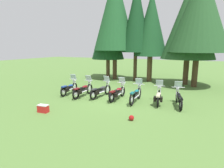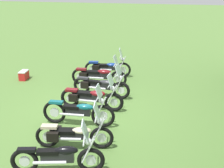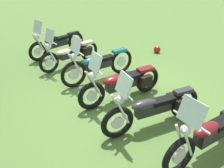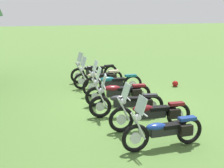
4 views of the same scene
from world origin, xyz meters
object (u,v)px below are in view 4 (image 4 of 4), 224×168
at_px(motorcycle_0, 164,130).
at_px(motorcycle_2, 127,103).
at_px(motorcycle_4, 112,83).
at_px(motorcycle_3, 119,92).
at_px(motorcycle_1, 151,113).
at_px(motorcycle_5, 99,77).
at_px(motorcycle_6, 94,71).
at_px(dropped_helmet, 175,84).

distance_m(motorcycle_0, motorcycle_2, 2.44).
bearing_deg(motorcycle_2, motorcycle_4, -84.68).
bearing_deg(motorcycle_3, motorcycle_4, -89.68).
bearing_deg(motorcycle_4, motorcycle_2, 86.44).
xyz_separation_m(motorcycle_1, motorcycle_5, (5.02, 0.51, -0.03)).
bearing_deg(motorcycle_3, motorcycle_2, 89.67).
xyz_separation_m(motorcycle_1, motorcycle_3, (2.42, 0.32, -0.01)).
xyz_separation_m(motorcycle_1, motorcycle_2, (1.18, 0.37, -0.02)).
height_order(motorcycle_4, motorcycle_5, motorcycle_4).
bearing_deg(motorcycle_2, motorcycle_6, -80.72).
distance_m(motorcycle_0, motorcycle_3, 3.68).
bearing_deg(motorcycle_1, motorcycle_5, -84.83).
bearing_deg(motorcycle_3, dropped_helmet, -144.10).
bearing_deg(motorcycle_5, motorcycle_6, -97.02).
distance_m(motorcycle_2, motorcycle_3, 1.25).
relative_size(motorcycle_0, motorcycle_6, 0.97).
distance_m(motorcycle_4, motorcycle_5, 1.36).
bearing_deg(motorcycle_0, motorcycle_5, -92.42).
relative_size(motorcycle_4, motorcycle_5, 1.09).
bearing_deg(motorcycle_2, motorcycle_5, -80.61).
bearing_deg(motorcycle_0, motorcycle_6, -92.73).
relative_size(motorcycle_1, dropped_helmet, 9.61).
xyz_separation_m(motorcycle_3, motorcycle_5, (2.60, 0.19, -0.02)).
distance_m(motorcycle_0, motorcycle_1, 1.26).
bearing_deg(motorcycle_5, motorcycle_4, 90.97).
height_order(motorcycle_6, dropped_helmet, motorcycle_6).
relative_size(motorcycle_2, motorcycle_6, 1.05).
height_order(motorcycle_3, motorcycle_5, motorcycle_3).
height_order(motorcycle_2, motorcycle_3, motorcycle_2).
xyz_separation_m(motorcycle_0, motorcycle_2, (2.43, 0.26, -0.00)).
height_order(motorcycle_1, motorcycle_4, motorcycle_4).
xyz_separation_m(motorcycle_0, dropped_helmet, (5.66, -2.75, -0.33)).
relative_size(motorcycle_3, motorcycle_6, 1.04).
height_order(motorcycle_3, motorcycle_4, motorcycle_4).
xyz_separation_m(motorcycle_1, dropped_helmet, (4.41, -2.64, -0.35)).
bearing_deg(dropped_helmet, motorcycle_4, 104.05).
distance_m(motorcycle_4, motorcycle_6, 2.50).
xyz_separation_m(motorcycle_0, motorcycle_1, (1.25, -0.11, 0.02)).
bearing_deg(dropped_helmet, motorcycle_0, 154.07).
relative_size(motorcycle_4, motorcycle_6, 1.05).
bearing_deg(motorcycle_6, motorcycle_1, 82.29).
relative_size(motorcycle_2, motorcycle_5, 1.08).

